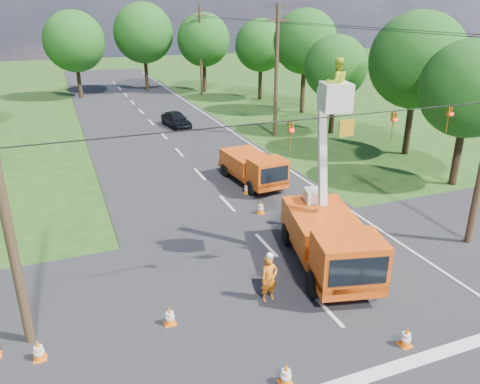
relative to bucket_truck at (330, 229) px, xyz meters
name	(u,v)px	position (x,y,z in m)	size (l,w,h in m)	color
ground	(179,153)	(-1.52, 17.58, -1.72)	(140.00, 140.00, 0.00)	#1E4815
road_main	(179,153)	(-1.52, 17.58, -1.72)	(12.00, 100.00, 0.06)	black
road_cross	(298,281)	(-1.52, -0.42, -1.72)	(56.00, 10.00, 0.07)	black
stop_bar	(384,372)	(-1.52, -5.62, -1.72)	(9.00, 0.45, 0.02)	silver
edge_line	(251,145)	(4.08, 17.58, -1.72)	(0.12, 90.00, 0.02)	silver
bucket_truck	(330,229)	(0.00, 0.00, 0.00)	(3.79, 6.78, 8.16)	#E45010
second_truck	(253,167)	(0.96, 9.85, -0.68)	(2.48, 5.48, 2.00)	#E45010
ground_worker	(269,279)	(-3.12, -1.16, -0.83)	(0.65, 0.43, 1.78)	#FF5C15
distant_car	(176,119)	(0.20, 25.18, -1.03)	(1.62, 4.02, 1.37)	black
traffic_cone_0	(286,374)	(-4.37, -4.99, -1.36)	(0.38, 0.38, 0.71)	orange
traffic_cone_1	(406,337)	(-0.21, -4.94, -1.36)	(0.38, 0.38, 0.71)	orange
traffic_cone_2	(260,207)	(-0.37, 5.81, -1.36)	(0.38, 0.38, 0.71)	orange
traffic_cone_3	(247,188)	(0.02, 8.57, -1.36)	(0.38, 0.38, 0.71)	orange
traffic_cone_4	(170,316)	(-6.74, -1.24, -1.36)	(0.38, 0.38, 0.71)	orange
traffic_cone_5	(39,350)	(-10.75, -1.44, -1.36)	(0.38, 0.38, 0.71)	orange
traffic_cone_7	(254,157)	(2.66, 13.78, -1.36)	(0.38, 0.38, 0.71)	orange
pole_right_mid	(276,71)	(6.98, 19.58, 3.39)	(1.80, 0.30, 10.00)	#4C3823
pole_right_far	(201,50)	(6.98, 39.58, 3.39)	(1.80, 0.30, 10.00)	#4C3823
pole_left	(5,211)	(-11.02, -0.42, 2.78)	(0.30, 0.30, 9.00)	#4C3823
signal_span	(362,126)	(0.70, -0.43, 4.16)	(18.00, 0.29, 1.07)	black
tree_right_a	(469,89)	(11.98, 5.58, 3.85)	(5.40, 5.40, 8.28)	#382616
tree_right_b	(417,61)	(13.48, 11.58, 4.72)	(6.40, 6.40, 9.65)	#382616
tree_right_c	(336,67)	(11.68, 18.58, 3.59)	(5.00, 5.00, 7.83)	#382616
tree_right_d	(305,42)	(13.28, 26.58, 4.96)	(6.00, 6.00, 9.70)	#382616
tree_right_e	(261,45)	(12.28, 34.58, 4.09)	(5.60, 5.60, 8.63)	#382616
tree_far_a	(74,41)	(-6.52, 42.58, 4.47)	(6.60, 6.60, 9.50)	#382616
tree_far_b	(143,33)	(1.48, 44.58, 5.09)	(7.00, 7.00, 10.32)	#382616
tree_far_c	(204,40)	(7.98, 41.58, 4.35)	(6.20, 6.20, 9.18)	#382616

